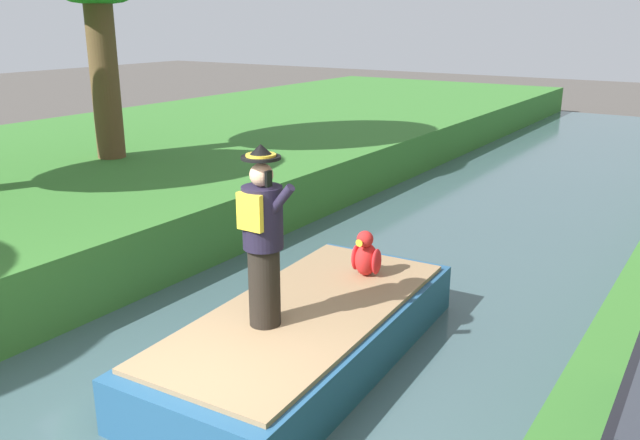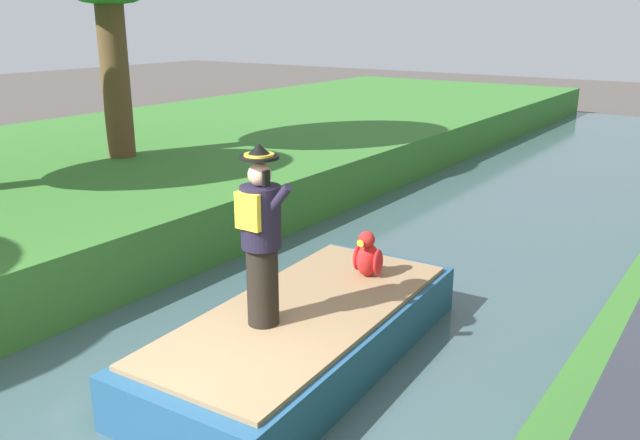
# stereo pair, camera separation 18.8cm
# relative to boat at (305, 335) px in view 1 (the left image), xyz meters

# --- Properties ---
(boat) EXTENTS (2.03, 4.29, 0.61)m
(boat) POSITION_rel_boat_xyz_m (0.00, 0.00, 0.00)
(boat) COLOR #23517A
(boat) RESTS_ON canal_water
(person_pirate) EXTENTS (0.61, 0.42, 1.85)m
(person_pirate) POSITION_rel_boat_xyz_m (-0.13, -0.52, 1.23)
(person_pirate) COLOR black
(person_pirate) RESTS_ON boat
(parrot_plush) EXTENTS (0.36, 0.35, 0.57)m
(parrot_plush) POSITION_rel_boat_xyz_m (0.07, 1.20, 0.55)
(parrot_plush) COLOR red
(parrot_plush) RESTS_ON boat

